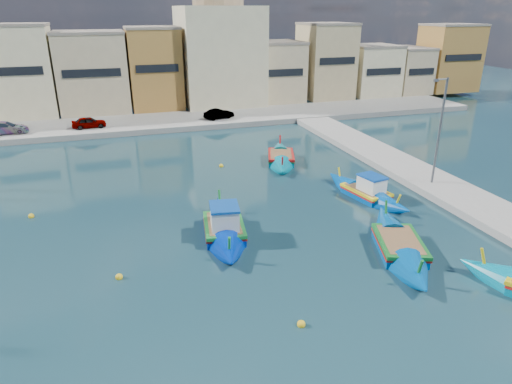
{
  "coord_description": "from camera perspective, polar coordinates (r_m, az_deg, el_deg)",
  "views": [
    {
      "loc": [
        -4.29,
        -19.69,
        12.28
      ],
      "look_at": [
        4.0,
        6.0,
        1.4
      ],
      "focal_mm": 32.0,
      "sensor_mm": 36.0,
      "label": 1
    }
  ],
  "objects": [
    {
      "name": "north_quay",
      "position": [
        53.23,
        -12.94,
        8.39
      ],
      "size": [
        80.0,
        8.0,
        0.6
      ],
      "primitive_type": "cube",
      "color": "gray",
      "rests_on": "ground"
    },
    {
      "name": "luzzu_cyan_mid",
      "position": [
        39.39,
        3.14,
        4.18
      ],
      "size": [
        4.85,
        9.05,
        2.62
      ],
      "color": "#007E98",
      "rests_on": "ground"
    },
    {
      "name": "luzzu_turquoise_cabin",
      "position": [
        32.72,
        13.61,
        -0.13
      ],
      "size": [
        3.4,
        8.55,
        2.68
      ],
      "color": "#004EAA",
      "rests_on": "ground"
    },
    {
      "name": "east_quay",
      "position": [
        32.08,
        28.25,
        -2.85
      ],
      "size": [
        4.0,
        70.0,
        0.5
      ],
      "primitive_type": "cube",
      "color": "gray",
      "rests_on": "ground"
    },
    {
      "name": "quay_street_lamp",
      "position": [
        34.58,
        21.9,
        7.09
      ],
      "size": [
        1.18,
        0.16,
        8.0
      ],
      "color": "#595B60",
      "rests_on": "ground"
    },
    {
      "name": "ground",
      "position": [
        23.6,
        -4.84,
        -9.49
      ],
      "size": [
        160.0,
        160.0,
        0.0
      ],
      "primitive_type": "plane",
      "color": "#122D38",
      "rests_on": "ground"
    },
    {
      "name": "luzzu_blue_south",
      "position": [
        26.02,
        17.46,
        -6.6
      ],
      "size": [
        5.28,
        9.73,
        2.76
      ],
      "color": "#00519F",
      "rests_on": "ground"
    },
    {
      "name": "church_block",
      "position": [
        61.5,
        -4.65,
        18.28
      ],
      "size": [
        10.0,
        10.0,
        19.1
      ],
      "color": "beige",
      "rests_on": "ground"
    },
    {
      "name": "luzzu_blue_cabin",
      "position": [
        26.61,
        -3.99,
        -4.66
      ],
      "size": [
        3.55,
        9.16,
        3.16
      ],
      "color": "#0028A3",
      "rests_on": "ground"
    },
    {
      "name": "mooring_buoys",
      "position": [
        27.78,
        -3.43,
        -4.14
      ],
      "size": [
        26.39,
        21.41,
        0.36
      ],
      "color": "yellow",
      "rests_on": "ground"
    },
    {
      "name": "parked_cars",
      "position": [
        51.46,
        -20.5,
        8.13
      ],
      "size": [
        25.87,
        2.13,
        1.23
      ],
      "color": "#4C1919",
      "rests_on": "north_quay"
    },
    {
      "name": "north_townhouses",
      "position": [
        60.5,
        -7.56,
        14.86
      ],
      "size": [
        83.2,
        7.87,
        10.19
      ],
      "color": "#C2B086",
      "rests_on": "ground"
    }
  ]
}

